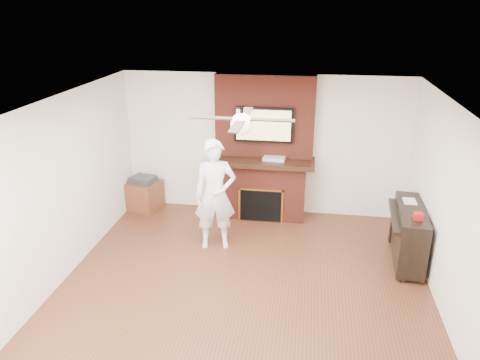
# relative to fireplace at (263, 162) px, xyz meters

# --- Properties ---
(room_shell) EXTENTS (5.36, 5.86, 2.86)m
(room_shell) POSITION_rel_fireplace_xyz_m (0.00, -2.55, 0.25)
(room_shell) COLOR #502717
(room_shell) RESTS_ON ground
(fireplace) EXTENTS (1.78, 0.64, 2.50)m
(fireplace) POSITION_rel_fireplace_xyz_m (0.00, 0.00, 0.00)
(fireplace) COLOR maroon
(fireplace) RESTS_ON ground
(tv) EXTENTS (1.00, 0.08, 0.60)m
(tv) POSITION_rel_fireplace_xyz_m (0.00, -0.05, 0.68)
(tv) COLOR black
(tv) RESTS_ON fireplace
(ceiling_fan) EXTENTS (1.21, 1.21, 0.31)m
(ceiling_fan) POSITION_rel_fireplace_xyz_m (-0.00, -2.55, 1.34)
(ceiling_fan) COLOR black
(ceiling_fan) RESTS_ON room_shell
(person) EXTENTS (0.72, 0.56, 1.74)m
(person) POSITION_rel_fireplace_xyz_m (-0.60, -1.27, -0.13)
(person) COLOR white
(person) RESTS_ON ground
(side_table) EXTENTS (0.65, 0.65, 0.62)m
(side_table) POSITION_rel_fireplace_xyz_m (-2.20, -0.07, -0.71)
(side_table) COLOR brown
(side_table) RESTS_ON ground
(piano) EXTENTS (0.58, 1.33, 0.94)m
(piano) POSITION_rel_fireplace_xyz_m (2.29, -1.30, -0.54)
(piano) COLOR black
(piano) RESTS_ON ground
(cable_box) EXTENTS (0.39, 0.25, 0.05)m
(cable_box) POSITION_rel_fireplace_xyz_m (0.20, -0.10, 0.11)
(cable_box) COLOR silver
(cable_box) RESTS_ON fireplace
(candle_orange) EXTENTS (0.07, 0.07, 0.12)m
(candle_orange) POSITION_rel_fireplace_xyz_m (-0.18, -0.19, -0.94)
(candle_orange) COLOR orange
(candle_orange) RESTS_ON ground
(candle_green) EXTENTS (0.07, 0.07, 0.10)m
(candle_green) POSITION_rel_fireplace_xyz_m (-0.06, -0.17, -0.95)
(candle_green) COLOR #307839
(candle_green) RESTS_ON ground
(candle_cream) EXTENTS (0.08, 0.08, 0.11)m
(candle_cream) POSITION_rel_fireplace_xyz_m (0.11, -0.25, -0.94)
(candle_cream) COLOR beige
(candle_cream) RESTS_ON ground
(candle_blue) EXTENTS (0.06, 0.06, 0.08)m
(candle_blue) POSITION_rel_fireplace_xyz_m (0.22, -0.22, -0.96)
(candle_blue) COLOR teal
(candle_blue) RESTS_ON ground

